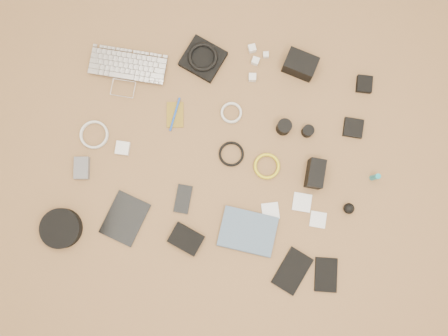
# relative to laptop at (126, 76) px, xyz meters

# --- Properties ---
(room_shell) EXTENTS (4.04, 4.04, 2.58)m
(room_shell) POSITION_rel_laptop_xyz_m (0.48, -0.33, 1.24)
(room_shell) COLOR olive
(room_shell) RESTS_ON ground
(laptop) EXTENTS (0.36, 0.26, 0.03)m
(laptop) POSITION_rel_laptop_xyz_m (0.00, 0.00, 0.00)
(laptop) COLOR #B5B6BA
(laptop) RESTS_ON ground
(headphone_pouch) EXTENTS (0.22, 0.22, 0.03)m
(headphone_pouch) POSITION_rel_laptop_xyz_m (0.34, 0.13, 0.00)
(headphone_pouch) COLOR black
(headphone_pouch) RESTS_ON ground
(headphones) EXTENTS (0.14, 0.14, 0.02)m
(headphones) POSITION_rel_laptop_xyz_m (0.34, 0.13, 0.03)
(headphones) COLOR black
(headphones) RESTS_ON headphone_pouch
(charger_a) EXTENTS (0.04, 0.04, 0.03)m
(charger_a) POSITION_rel_laptop_xyz_m (0.56, 0.21, 0.00)
(charger_a) COLOR silver
(charger_a) RESTS_ON ground
(charger_b) EXTENTS (0.04, 0.04, 0.03)m
(charger_b) POSITION_rel_laptop_xyz_m (0.59, 0.15, 0.00)
(charger_b) COLOR silver
(charger_b) RESTS_ON ground
(charger_c) EXTENTS (0.03, 0.03, 0.02)m
(charger_c) POSITION_rel_laptop_xyz_m (0.63, 0.19, -0.00)
(charger_c) COLOR silver
(charger_c) RESTS_ON ground
(charger_d) EXTENTS (0.04, 0.04, 0.03)m
(charger_d) POSITION_rel_laptop_xyz_m (0.58, 0.07, 0.00)
(charger_d) COLOR silver
(charger_d) RESTS_ON ground
(dslr_camera) EXTENTS (0.16, 0.13, 0.08)m
(dslr_camera) POSITION_rel_laptop_xyz_m (0.79, 0.16, 0.03)
(dslr_camera) COLOR black
(dslr_camera) RESTS_ON ground
(lens_pouch) EXTENTS (0.07, 0.08, 0.03)m
(lens_pouch) POSITION_rel_laptop_xyz_m (1.10, 0.12, -0.00)
(lens_pouch) COLOR black
(lens_pouch) RESTS_ON ground
(notebook_olive) EXTENTS (0.09, 0.13, 0.01)m
(notebook_olive) POSITION_rel_laptop_xyz_m (0.25, -0.15, -0.01)
(notebook_olive) COLOR olive
(notebook_olive) RESTS_ON ground
(pen_blue) EXTENTS (0.03, 0.16, 0.01)m
(pen_blue) POSITION_rel_laptop_xyz_m (0.25, -0.15, -0.00)
(pen_blue) COLOR #1543AF
(pen_blue) RESTS_ON notebook_olive
(cable_white_a) EXTENTS (0.12, 0.12, 0.01)m
(cable_white_a) POSITION_rel_laptop_xyz_m (0.51, -0.10, -0.01)
(cable_white_a) COLOR silver
(cable_white_a) RESTS_ON ground
(lens_a) EXTENTS (0.08, 0.08, 0.07)m
(lens_a) POSITION_rel_laptop_xyz_m (0.75, -0.14, 0.02)
(lens_a) COLOR black
(lens_a) RESTS_ON ground
(lens_b) EXTENTS (0.06, 0.06, 0.05)m
(lens_b) POSITION_rel_laptop_xyz_m (0.87, -0.14, 0.01)
(lens_b) COLOR black
(lens_b) RESTS_ON ground
(card_reader) EXTENTS (0.09, 0.09, 0.02)m
(card_reader) POSITION_rel_laptop_xyz_m (1.07, -0.10, -0.00)
(card_reader) COLOR black
(card_reader) RESTS_ON ground
(power_brick) EXTENTS (0.06, 0.06, 0.03)m
(power_brick) POSITION_rel_laptop_xyz_m (0.04, -0.34, -0.00)
(power_brick) COLOR silver
(power_brick) RESTS_ON ground
(cable_white_b) EXTENTS (0.15, 0.15, 0.01)m
(cable_white_b) POSITION_rel_laptop_xyz_m (-0.10, -0.29, -0.01)
(cable_white_b) COLOR silver
(cable_white_b) RESTS_ON ground
(cable_black) EXTENTS (0.14, 0.14, 0.01)m
(cable_black) POSITION_rel_laptop_xyz_m (0.54, -0.29, -0.01)
(cable_black) COLOR black
(cable_black) RESTS_ON ground
(cable_yellow) EXTENTS (0.14, 0.14, 0.01)m
(cable_yellow) POSITION_rel_laptop_xyz_m (0.70, -0.33, -0.01)
(cable_yellow) COLOR gold
(cable_yellow) RESTS_ON ground
(flash) EXTENTS (0.07, 0.13, 0.10)m
(flash) POSITION_rel_laptop_xyz_m (0.92, -0.34, 0.03)
(flash) COLOR black
(flash) RESTS_ON ground
(lens_cleaner) EXTENTS (0.03, 0.03, 0.08)m
(lens_cleaner) POSITION_rel_laptop_xyz_m (1.18, -0.31, 0.03)
(lens_cleaner) COLOR teal
(lens_cleaner) RESTS_ON ground
(battery_charger) EXTENTS (0.08, 0.11, 0.03)m
(battery_charger) POSITION_rel_laptop_xyz_m (-0.13, -0.45, 0.00)
(battery_charger) COLOR #5C5C61
(battery_charger) RESTS_ON ground
(tablet) EXTENTS (0.21, 0.25, 0.01)m
(tablet) POSITION_rel_laptop_xyz_m (0.10, -0.65, -0.01)
(tablet) COLOR black
(tablet) RESTS_ON ground
(phone) EXTENTS (0.07, 0.13, 0.01)m
(phone) POSITION_rel_laptop_xyz_m (0.35, -0.53, -0.01)
(phone) COLOR black
(phone) RESTS_ON ground
(filter_case_left) EXTENTS (0.09, 0.09, 0.01)m
(filter_case_left) POSITION_rel_laptop_xyz_m (0.75, -0.53, -0.01)
(filter_case_left) COLOR silver
(filter_case_left) RESTS_ON ground
(filter_case_mid) EXTENTS (0.08, 0.08, 0.01)m
(filter_case_mid) POSITION_rel_laptop_xyz_m (0.88, -0.47, -0.01)
(filter_case_mid) COLOR silver
(filter_case_mid) RESTS_ON ground
(filter_case_right) EXTENTS (0.07, 0.07, 0.01)m
(filter_case_right) POSITION_rel_laptop_xyz_m (0.96, -0.53, -0.01)
(filter_case_right) COLOR silver
(filter_case_right) RESTS_ON ground
(air_blower) EXTENTS (0.06, 0.06, 0.05)m
(air_blower) POSITION_rel_laptop_xyz_m (1.09, -0.47, 0.01)
(air_blower) COLOR black
(air_blower) RESTS_ON ground
(headphone_case) EXTENTS (0.18, 0.18, 0.05)m
(headphone_case) POSITION_rel_laptop_xyz_m (-0.17, -0.73, 0.01)
(headphone_case) COLOR black
(headphone_case) RESTS_ON ground
(drive_case) EXTENTS (0.16, 0.14, 0.03)m
(drive_case) POSITION_rel_laptop_xyz_m (0.39, -0.70, 0.00)
(drive_case) COLOR black
(drive_case) RESTS_ON ground
(paperback) EXTENTS (0.26, 0.20, 0.02)m
(paperback) POSITION_rel_laptop_xyz_m (0.65, -0.72, -0.00)
(paperback) COLOR #475E79
(paperback) RESTS_ON ground
(notebook_black_a) EXTENTS (0.18, 0.21, 0.01)m
(notebook_black_a) POSITION_rel_laptop_xyz_m (0.87, -0.77, -0.01)
(notebook_black_a) COLOR black
(notebook_black_a) RESTS_ON ground
(notebook_black_b) EXTENTS (0.11, 0.16, 0.01)m
(notebook_black_b) POSITION_rel_laptop_xyz_m (1.02, -0.77, -0.01)
(notebook_black_b) COLOR black
(notebook_black_b) RESTS_ON ground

